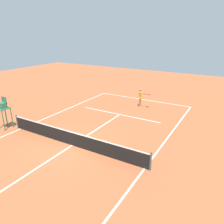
# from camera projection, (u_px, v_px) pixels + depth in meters

# --- Properties ---
(ground_plane) EXTENTS (60.00, 60.00, 0.00)m
(ground_plane) POSITION_uv_depth(u_px,v_px,m) (72.00, 145.00, 13.84)
(ground_plane) COLOR #AD5933
(court_lines) EXTENTS (10.08, 23.40, 0.01)m
(court_lines) POSITION_uv_depth(u_px,v_px,m) (72.00, 145.00, 13.84)
(court_lines) COLOR white
(court_lines) RESTS_ON ground
(tennis_net) EXTENTS (10.68, 0.10, 1.07)m
(tennis_net) POSITION_uv_depth(u_px,v_px,m) (72.00, 138.00, 13.67)
(tennis_net) COLOR #4C4C51
(tennis_net) RESTS_ON ground
(player_serving) EXTENTS (1.29, 0.59, 1.76)m
(player_serving) POSITION_uv_depth(u_px,v_px,m) (141.00, 96.00, 20.72)
(player_serving) COLOR #9E704C
(player_serving) RESTS_ON ground
(tennis_ball) EXTENTS (0.07, 0.07, 0.07)m
(tennis_ball) POSITION_uv_depth(u_px,v_px,m) (118.00, 110.00, 20.11)
(tennis_ball) COLOR #CCE033
(tennis_ball) RESTS_ON ground
(umpire_chair) EXTENTS (0.80, 0.80, 2.41)m
(umpire_chair) POSITION_uv_depth(u_px,v_px,m) (3.00, 108.00, 15.81)
(umpire_chair) COLOR #2D6B4C
(umpire_chair) RESTS_ON ground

